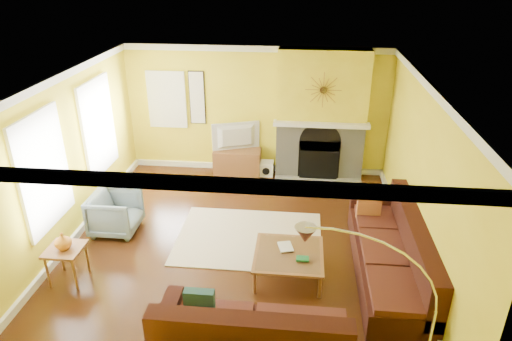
# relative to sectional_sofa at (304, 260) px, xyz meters

# --- Properties ---
(floor) EXTENTS (5.50, 6.00, 0.02)m
(floor) POSITION_rel_sectional_sofa_xyz_m (-1.07, 0.89, -0.46)
(floor) COLOR #4E2710
(floor) RESTS_ON ground
(ceiling) EXTENTS (5.50, 6.00, 0.02)m
(ceiling) POSITION_rel_sectional_sofa_xyz_m (-1.07, 0.89, 2.26)
(ceiling) COLOR white
(ceiling) RESTS_ON ground
(wall_back) EXTENTS (5.50, 0.02, 2.70)m
(wall_back) POSITION_rel_sectional_sofa_xyz_m (-1.07, 3.90, 0.90)
(wall_back) COLOR yellow
(wall_back) RESTS_ON ground
(wall_front) EXTENTS (5.50, 0.02, 2.70)m
(wall_front) POSITION_rel_sectional_sofa_xyz_m (-1.07, -2.12, 0.90)
(wall_front) COLOR yellow
(wall_front) RESTS_ON ground
(wall_left) EXTENTS (0.02, 6.00, 2.70)m
(wall_left) POSITION_rel_sectional_sofa_xyz_m (-3.83, 0.89, 0.90)
(wall_left) COLOR yellow
(wall_left) RESTS_ON ground
(wall_right) EXTENTS (0.02, 6.00, 2.70)m
(wall_right) POSITION_rel_sectional_sofa_xyz_m (1.69, 0.89, 0.90)
(wall_right) COLOR yellow
(wall_right) RESTS_ON ground
(baseboard) EXTENTS (5.50, 6.00, 0.12)m
(baseboard) POSITION_rel_sectional_sofa_xyz_m (-1.07, 0.89, -0.39)
(baseboard) COLOR white
(baseboard) RESTS_ON floor
(crown_molding) EXTENTS (5.50, 6.00, 0.12)m
(crown_molding) POSITION_rel_sectional_sofa_xyz_m (-1.07, 0.89, 2.19)
(crown_molding) COLOR white
(crown_molding) RESTS_ON ceiling
(window_left_near) EXTENTS (0.06, 1.22, 1.72)m
(window_left_near) POSITION_rel_sectional_sofa_xyz_m (-3.79, 2.19, 1.05)
(window_left_near) COLOR white
(window_left_near) RESTS_ON wall_left
(window_left_far) EXTENTS (0.06, 1.22, 1.72)m
(window_left_far) POSITION_rel_sectional_sofa_xyz_m (-3.79, 0.29, 1.05)
(window_left_far) COLOR white
(window_left_far) RESTS_ON wall_left
(window_back) EXTENTS (0.82, 0.06, 1.22)m
(window_back) POSITION_rel_sectional_sofa_xyz_m (-2.97, 3.85, 1.10)
(window_back) COLOR white
(window_back) RESTS_ON wall_back
(wall_art) EXTENTS (0.34, 0.04, 1.14)m
(wall_art) POSITION_rel_sectional_sofa_xyz_m (-2.32, 3.86, 1.15)
(wall_art) COLOR white
(wall_art) RESTS_ON wall_back
(fireplace) EXTENTS (1.80, 0.40, 2.70)m
(fireplace) POSITION_rel_sectional_sofa_xyz_m (0.28, 3.69, 0.90)
(fireplace) COLOR gray
(fireplace) RESTS_ON floor
(mantel) EXTENTS (1.92, 0.22, 0.08)m
(mantel) POSITION_rel_sectional_sofa_xyz_m (0.28, 3.45, 0.80)
(mantel) COLOR white
(mantel) RESTS_ON fireplace
(hearth) EXTENTS (1.80, 0.70, 0.06)m
(hearth) POSITION_rel_sectional_sofa_xyz_m (0.28, 3.14, -0.42)
(hearth) COLOR gray
(hearth) RESTS_ON floor
(sunburst) EXTENTS (0.70, 0.04, 0.70)m
(sunburst) POSITION_rel_sectional_sofa_xyz_m (0.28, 3.46, 1.50)
(sunburst) COLOR olive
(sunburst) RESTS_ON fireplace
(rug) EXTENTS (2.40, 1.80, 0.02)m
(rug) POSITION_rel_sectional_sofa_xyz_m (-0.91, 1.13, -0.44)
(rug) COLOR beige
(rug) RESTS_ON floor
(sectional_sofa) EXTENTS (3.36, 3.62, 0.90)m
(sectional_sofa) POSITION_rel_sectional_sofa_xyz_m (0.00, 0.00, 0.00)
(sectional_sofa) COLOR #361511
(sectional_sofa) RESTS_ON floor
(coffee_table) EXTENTS (1.00, 1.00, 0.40)m
(coffee_table) POSITION_rel_sectional_sofa_xyz_m (-0.22, 0.22, -0.25)
(coffee_table) COLOR white
(coffee_table) RESTS_ON floor
(media_console) EXTENTS (1.00, 0.45, 0.55)m
(media_console) POSITION_rel_sectional_sofa_xyz_m (-1.46, 3.61, -0.17)
(media_console) COLOR brown
(media_console) RESTS_ON floor
(tv) EXTENTS (1.01, 0.48, 0.59)m
(tv) POSITION_rel_sectional_sofa_xyz_m (-1.46, 3.61, 0.39)
(tv) COLOR black
(tv) RESTS_ON media_console
(subwoofer) EXTENTS (0.30, 0.30, 0.30)m
(subwoofer) POSITION_rel_sectional_sofa_xyz_m (-0.82, 3.62, -0.30)
(subwoofer) COLOR white
(subwoofer) RESTS_ON floor
(armchair) EXTENTS (0.78, 0.76, 0.71)m
(armchair) POSITION_rel_sectional_sofa_xyz_m (-3.19, 1.13, -0.10)
(armchair) COLOR slate
(armchair) RESTS_ON floor
(side_table) EXTENTS (0.50, 0.50, 0.55)m
(side_table) POSITION_rel_sectional_sofa_xyz_m (-3.39, -0.21, -0.17)
(side_table) COLOR brown
(side_table) RESTS_ON floor
(vase) EXTENTS (0.24, 0.24, 0.25)m
(vase) POSITION_rel_sectional_sofa_xyz_m (-3.39, -0.21, 0.22)
(vase) COLOR orange
(vase) RESTS_ON side_table
(book) EXTENTS (0.26, 0.31, 0.03)m
(book) POSITION_rel_sectional_sofa_xyz_m (-0.37, 0.32, -0.04)
(book) COLOR white
(book) RESTS_ON coffee_table
(arc_lamp) EXTENTS (1.35, 0.36, 2.12)m
(arc_lamp) POSITION_rel_sectional_sofa_xyz_m (0.63, -1.82, 0.61)
(arc_lamp) COLOR silver
(arc_lamp) RESTS_ON floor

